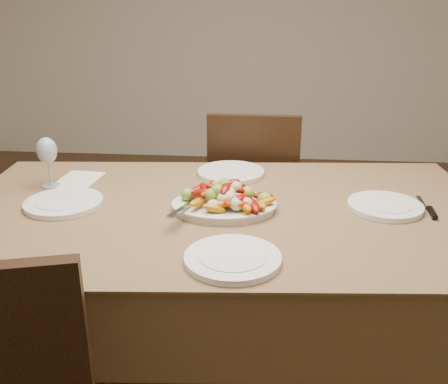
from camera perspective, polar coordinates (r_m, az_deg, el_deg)
floor at (r=2.16m, az=-1.22°, el=-20.09°), size 6.00×6.00×0.00m
wall_back at (r=4.62m, az=2.93°, el=20.80°), size 5.00×0.02×2.80m
dining_table at (r=1.89m, az=-0.00°, el=-12.60°), size 1.91×1.17×0.76m
chair_far at (r=2.55m, az=3.45°, el=-0.78°), size 0.43×0.43×0.95m
serving_platter at (r=1.69m, az=0.02°, el=-1.77°), size 0.36×0.28×0.02m
roasted_vegetables at (r=1.66m, az=0.02°, el=0.04°), size 0.29×0.21×0.09m
serving_spoon at (r=1.64m, az=-2.27°, el=-1.07°), size 0.29×0.13×0.03m
plate_left at (r=1.82m, az=-17.83°, el=-1.22°), size 0.27×0.27×0.02m
plate_right at (r=1.79m, az=17.92°, el=-1.57°), size 0.25×0.25×0.02m
plate_far at (r=2.03m, az=0.78°, el=2.22°), size 0.27×0.27×0.02m
plate_near at (r=1.37m, az=1.00°, el=-7.64°), size 0.27×0.27×0.02m
wine_glass at (r=1.99m, az=-19.46°, el=3.36°), size 0.08×0.08×0.20m
menu_card at (r=2.05m, az=-16.34°, el=1.32°), size 0.17×0.22×0.00m
table_knife at (r=1.83m, az=22.18°, el=-1.75°), size 0.03×0.20×0.01m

